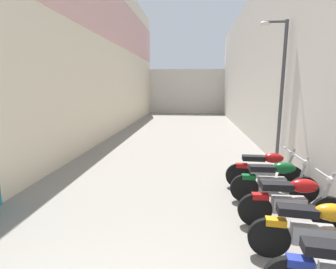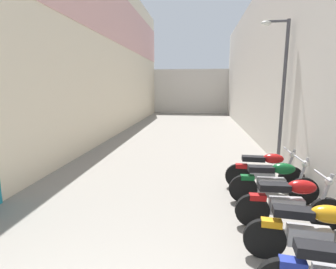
# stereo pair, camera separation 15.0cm
# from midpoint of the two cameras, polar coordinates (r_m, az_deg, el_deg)

# --- Properties ---
(ground_plane) EXTENTS (39.68, 39.68, 0.00)m
(ground_plane) POSITION_cam_midpoint_polar(r_m,az_deg,el_deg) (11.04, 1.48, -2.53)
(ground_plane) COLOR gray
(building_left) EXTENTS (0.45, 23.68, 8.31)m
(building_left) POSITION_cam_midpoint_polar(r_m,az_deg,el_deg) (13.53, -13.84, 17.46)
(building_left) COLOR beige
(building_left) RESTS_ON ground
(building_right) EXTENTS (0.45, 23.68, 6.82)m
(building_right) POSITION_cam_midpoint_polar(r_m,az_deg,el_deg) (13.07, 18.63, 14.00)
(building_right) COLOR beige
(building_right) RESTS_ON ground
(building_far_end) EXTENTS (9.78, 2.00, 4.02)m
(building_far_end) POSITION_cam_midpoint_polar(r_m,az_deg,el_deg) (25.59, 3.93, 9.38)
(building_far_end) COLOR beige
(building_far_end) RESTS_ON ground
(motorcycle_third) EXTENTS (1.85, 0.58, 1.04)m
(motorcycle_third) POSITION_cam_midpoint_polar(r_m,az_deg,el_deg) (4.39, 28.87, -17.72)
(motorcycle_third) COLOR black
(motorcycle_third) RESTS_ON ground
(motorcycle_fourth) EXTENTS (1.85, 0.58, 1.04)m
(motorcycle_fourth) POSITION_cam_midpoint_polar(r_m,az_deg,el_deg) (5.20, 24.65, -12.93)
(motorcycle_fourth) COLOR black
(motorcycle_fourth) RESTS_ON ground
(motorcycle_fifth) EXTENTS (1.85, 0.58, 1.04)m
(motorcycle_fifth) POSITION_cam_midpoint_polar(r_m,az_deg,el_deg) (6.11, 21.56, -9.24)
(motorcycle_fifth) COLOR black
(motorcycle_fifth) RESTS_ON ground
(motorcycle_sixth) EXTENTS (1.85, 0.58, 1.04)m
(motorcycle_sixth) POSITION_cam_midpoint_polar(r_m,az_deg,el_deg) (6.83, 19.76, -7.05)
(motorcycle_sixth) COLOR black
(motorcycle_sixth) RESTS_ON ground
(street_lamp) EXTENTS (0.79, 0.18, 4.31)m
(street_lamp) POSITION_cam_midpoint_polar(r_m,az_deg,el_deg) (8.36, 22.49, 10.10)
(street_lamp) COLOR #47474C
(street_lamp) RESTS_ON ground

